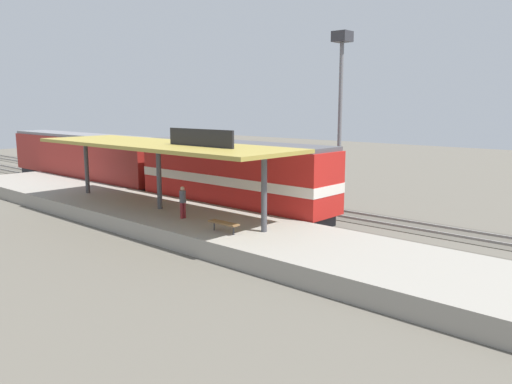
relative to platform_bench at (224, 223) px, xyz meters
The scene contains 11 objects.
ground_plane 10.53m from the platform_bench, 39.98° to the left, with size 120.00×120.00×0.00m, color #5B564C.
track_near 9.10m from the platform_bench, 48.19° to the left, with size 3.20×110.00×0.16m.
track_far 12.61m from the platform_bench, 32.33° to the left, with size 3.20×110.00×0.16m.
platform 6.91m from the platform_bench, 78.21° to the left, with size 6.00×44.00×0.90m, color gray.
station_canopy 7.48m from the platform_bench, 78.05° to the left, with size 5.20×18.00×4.70m.
platform_bench is the anchor object (origin of this frame).
locomotive 8.10m from the platform_bench, 41.62° to the left, with size 2.93×14.43×4.44m.
passenger_carriage_single 24.11m from the platform_bench, 75.58° to the left, with size 2.90×20.00×4.24m.
freight_car 18.96m from the platform_bench, 55.99° to the left, with size 2.80×12.00×3.54m.
light_mast 15.72m from the platform_bench, 10.79° to the left, with size 1.10×1.10×11.70m.
person_waiting 3.88m from the platform_bench, 79.68° to the left, with size 0.34×0.34×1.71m.
Camera 1 is at (-22.04, -23.26, 6.79)m, focal length 35.34 mm.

